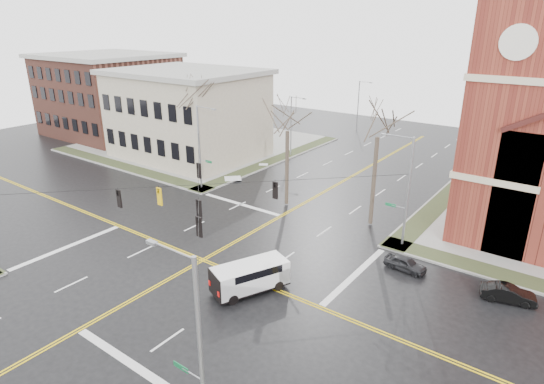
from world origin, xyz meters
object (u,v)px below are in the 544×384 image
Objects in this scene: parked_car_b at (508,294)px; tree_ne at (378,131)px; signal_pole_se at (197,346)px; tree_nw_near at (287,126)px; streetlight_north_b at (359,103)px; cargo_van at (253,275)px; streetlight_north_a at (292,124)px; signal_pole_nw at (200,145)px; tree_nw_far at (195,101)px; signal_pole_ne at (406,189)px; parked_car_a at (405,264)px.

tree_ne reaches higher than parked_car_b.
tree_nw_near is (-12.51, 24.61, 3.09)m from signal_pole_se.
streetlight_north_b is 51.69m from cargo_van.
streetlight_north_a is 20.00m from streetlight_north_b.
signal_pole_nw is 1.12× the size of streetlight_north_b.
tree_nw_near is 8.87m from tree_ne.
streetlight_north_b is at bearing 83.91° from tree_nw_far.
signal_pole_ne is 0.72× the size of tree_nw_far.
streetlight_north_b is 36.33m from tree_nw_near.
streetlight_north_a is (-21.97, 16.50, -0.48)m from signal_pole_ne.
streetlight_north_a is 0.72× the size of tree_nw_near.
signal_pole_se is 1.60× the size of cargo_van.
streetlight_north_a is 2.34× the size of parked_car_b.
tree_ne reaches higher than tree_nw_near.
parked_car_a is (1.83, 19.34, -4.42)m from signal_pole_se.
signal_pole_nw is 2.88× the size of parked_car_a.
tree_nw_near is (-12.51, 1.61, 3.09)m from signal_pole_ne.
tree_ne is at bearing 6.71° from signal_pole_nw.
cargo_van reaches higher than parked_car_b.
cargo_van is 11.51m from parked_car_a.
tree_nw_near is (9.47, -34.89, 3.57)m from streetlight_north_b.
tree_nw_far is (-34.37, 6.03, 8.49)m from parked_car_b.
tree_nw_near is at bearing 73.50° from parked_car_a.
signal_pole_se is at bearing -63.05° from tree_nw_near.
cargo_van is 26.16m from tree_nw_far.
tree_ne is at bearing 49.78° from parked_car_b.
streetlight_north_a reaches higher than cargo_van.
parked_car_b is (31.41, -3.53, -4.39)m from signal_pole_nw.
tree_ne reaches higher than signal_pole_ne.
streetlight_north_b is at bearing 118.09° from tree_ne.
tree_nw_near reaches higher than streetlight_north_a.
streetlight_north_a is (0.67, 16.50, -0.48)m from signal_pole_nw.
signal_pole_nw reaches higher than parked_car_a.
parked_car_b is (30.74, -20.03, -3.91)m from streetlight_north_a.
signal_pole_ne is 5.68m from tree_ne.
cargo_van is 16.92m from parked_car_b.
cargo_van is at bearing -97.49° from tree_ne.
signal_pole_nw is 1.00× the size of signal_pole_se.
signal_pole_ne reaches higher than streetlight_north_a.
parked_car_a is at bearing -12.67° from tree_nw_far.
tree_nw_far reaches higher than streetlight_north_b.
parked_car_a is (23.80, -40.16, -3.94)m from streetlight_north_b.
tree_nw_near is (-14.34, 5.26, 7.51)m from parked_car_a.
streetlight_north_a is 0.64× the size of tree_nw_far.
tree_nw_near is at bearing 9.00° from signal_pole_nw.
signal_pole_se is at bearing -37.68° from cargo_van.
tree_nw_far is (-3.63, -33.99, 4.58)m from streetlight_north_b.
tree_ne is (1.93, 14.65, 7.47)m from cargo_van.
streetlight_north_b is at bearing 132.88° from cargo_van.
signal_pole_se is 1.12× the size of streetlight_north_a.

